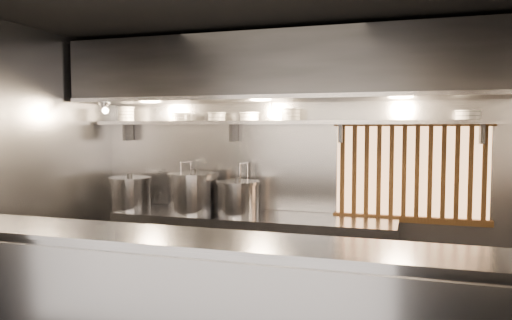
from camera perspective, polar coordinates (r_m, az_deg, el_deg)
The scene contains 20 objects.
ceiling at distance 4.18m, azimuth -1.53°, elevation 17.18°, with size 4.50×4.50×0.00m, color black.
wall_back at distance 5.52m, azimuth 3.64°, elevation -0.71°, with size 4.50×4.50×0.00m, color gray.
wall_left at distance 5.27m, azimuth -25.26°, elevation -1.27°, with size 3.00×3.00×0.00m, color gray.
cooking_bench at distance 5.41m, azimuth -0.52°, elevation -11.01°, with size 3.00×0.70×0.90m, color #949499.
bowl_shelf at distance 5.33m, azimuth 3.19°, elevation 4.30°, with size 4.40×0.34×0.04m, color #949499.
exhaust_hood at distance 5.15m, azimuth 2.58°, elevation 10.39°, with size 4.40×0.81×0.65m.
wood_screen at distance 5.31m, azimuth 17.25°, elevation -1.26°, with size 1.56×0.09×1.04m.
faucet_left at distance 5.79m, azimuth -7.80°, elevation -1.45°, with size 0.04×0.30×0.50m.
faucet_right at distance 5.53m, azimuth -1.23°, elevation -1.66°, with size 0.04×0.30×0.50m.
heat_lamp at distance 5.70m, azimuth -16.97°, elevation 5.99°, with size 0.25×0.35×0.20m.
pendant_bulb at distance 5.24m, azimuth 1.80°, elevation 5.21°, with size 0.09×0.09×0.19m.
stock_pot_left at distance 5.87m, azimuth -14.21°, elevation -3.65°, with size 0.59×0.59×0.40m.
stock_pot_mid at distance 5.54m, azimuth -7.19°, elevation -3.66°, with size 0.75×0.75×0.47m.
stock_pot_right at distance 5.31m, azimuth -2.08°, elevation -4.33°, with size 0.51×0.51×0.40m.
bowl_stack_0 at distance 6.11m, azimuth -14.65°, elevation 5.10°, with size 0.20×0.20×0.17m.
bowl_stack_1 at distance 5.75m, azimuth -8.54°, elevation 4.89°, with size 0.22×0.22×0.09m.
bowl_stack_2 at distance 5.57m, azimuth -4.50°, elevation 4.96°, with size 0.20×0.20×0.09m.
bowl_stack_3 at distance 5.44m, azimuth -0.77°, elevation 5.00°, with size 0.22×0.22×0.09m.
bowl_stack_4 at distance 5.31m, azimuth 4.01°, elevation 5.23°, with size 0.22×0.22×0.13m.
bowl_stack_5 at distance 5.18m, azimuth 23.06°, elevation 4.76°, with size 0.24×0.24×0.09m.
Camera 1 is at (1.34, -3.84, 1.83)m, focal length 35.00 mm.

